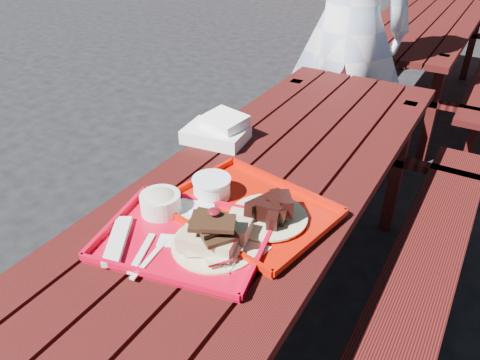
{
  "coord_description": "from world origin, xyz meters",
  "views": [
    {
      "loc": [
        0.65,
        -1.26,
        1.63
      ],
      "look_at": [
        0.0,
        -0.15,
        0.82
      ],
      "focal_mm": 35.0,
      "sensor_mm": 36.0,
      "label": 1
    }
  ],
  "objects_px": {
    "picnic_table_far": "(422,42)",
    "far_tray": "(245,207)",
    "person": "(349,29)",
    "picnic_table_near": "(260,220)",
    "near_tray": "(188,227)"
  },
  "relations": [
    {
      "from": "picnic_table_far",
      "to": "near_tray",
      "type": "bearing_deg",
      "value": -90.51
    },
    {
      "from": "picnic_table_near",
      "to": "far_tray",
      "type": "height_order",
      "value": "far_tray"
    },
    {
      "from": "picnic_table_near",
      "to": "picnic_table_far",
      "type": "height_order",
      "value": "same"
    },
    {
      "from": "picnic_table_far",
      "to": "near_tray",
      "type": "relative_size",
      "value": 4.5
    },
    {
      "from": "near_tray",
      "to": "person",
      "type": "relative_size",
      "value": 0.28
    },
    {
      "from": "near_tray",
      "to": "far_tray",
      "type": "relative_size",
      "value": 0.96
    },
    {
      "from": "near_tray",
      "to": "person",
      "type": "height_order",
      "value": "person"
    },
    {
      "from": "picnic_table_far",
      "to": "far_tray",
      "type": "distance_m",
      "value": 3.03
    },
    {
      "from": "person",
      "to": "picnic_table_far",
      "type": "bearing_deg",
      "value": -112.8
    },
    {
      "from": "far_tray",
      "to": "picnic_table_far",
      "type": "bearing_deg",
      "value": 91.13
    },
    {
      "from": "picnic_table_near",
      "to": "picnic_table_far",
      "type": "bearing_deg",
      "value": 90.0
    },
    {
      "from": "far_tray",
      "to": "person",
      "type": "relative_size",
      "value": 0.29
    },
    {
      "from": "picnic_table_far",
      "to": "person",
      "type": "xyz_separation_m",
      "value": [
        -0.18,
        -1.41,
        0.39
      ]
    },
    {
      "from": "person",
      "to": "near_tray",
      "type": "bearing_deg",
      "value": 79.56
    },
    {
      "from": "far_tray",
      "to": "person",
      "type": "distance_m",
      "value": 1.63
    }
  ]
}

